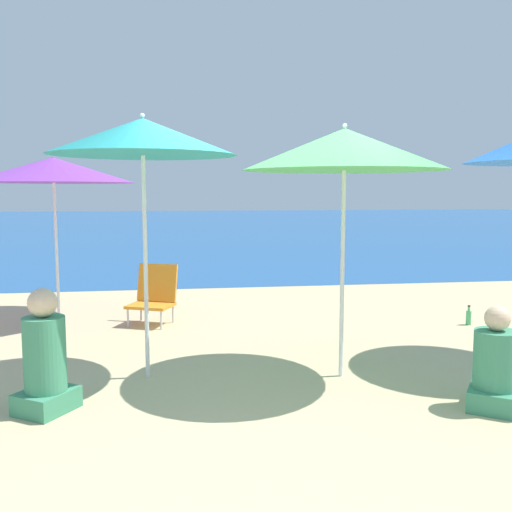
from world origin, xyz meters
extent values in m
plane|color=#C6B284|center=(0.00, 0.00, 0.00)|extent=(60.00, 60.00, 0.00)
cube|color=#1E5699|center=(0.00, 25.05, 0.00)|extent=(60.00, 40.00, 0.01)
cylinder|color=white|center=(-2.39, 2.99, 0.87)|extent=(0.04, 0.04, 1.74)
cone|color=purple|center=(-2.39, 2.99, 1.90)|extent=(2.00, 2.00, 0.32)
sphere|color=white|center=(-2.39, 2.99, 2.08)|extent=(0.04, 0.04, 0.04)
cylinder|color=white|center=(0.53, 0.24, 0.91)|extent=(0.04, 0.04, 1.81)
cone|color=#47B756|center=(0.53, 0.24, 1.99)|extent=(1.75, 1.75, 0.35)
sphere|color=white|center=(0.53, 0.24, 2.19)|extent=(0.04, 0.04, 0.04)
cylinder|color=white|center=(-1.17, 0.46, 0.97)|extent=(0.04, 0.04, 1.94)
cone|color=teal|center=(-1.17, 0.46, 2.09)|extent=(1.59, 1.59, 0.31)
sphere|color=white|center=(-1.17, 0.46, 2.27)|extent=(0.04, 0.04, 0.04)
cylinder|color=silver|center=(-1.48, 2.40, 0.11)|extent=(0.02, 0.02, 0.22)
cylinder|color=silver|center=(-1.08, 2.23, 0.11)|extent=(0.02, 0.02, 0.22)
cylinder|color=silver|center=(-1.34, 2.73, 0.11)|extent=(0.02, 0.02, 0.22)
cylinder|color=silver|center=(-0.94, 2.55, 0.11)|extent=(0.02, 0.02, 0.22)
cube|color=orange|center=(-1.21, 2.48, 0.24)|extent=(0.64, 0.59, 0.04)
cube|color=orange|center=(-1.13, 2.67, 0.50)|extent=(0.52, 0.32, 0.47)
cube|color=#3F8C66|center=(-1.88, -0.23, 0.08)|extent=(0.50, 0.52, 0.16)
cylinder|color=#3F8C66|center=(-1.88, -0.23, 0.44)|extent=(0.31, 0.31, 0.56)
sphere|color=beige|center=(-1.88, -0.23, 0.82)|extent=(0.21, 0.21, 0.21)
cube|color=#3F8C66|center=(1.45, -0.67, 0.08)|extent=(0.53, 0.54, 0.16)
cylinder|color=#3F8C66|center=(1.45, -0.67, 0.38)|extent=(0.32, 0.32, 0.44)
sphere|color=beige|center=(1.45, -0.67, 0.69)|extent=(0.19, 0.19, 0.19)
cylinder|color=#4CB266|center=(2.66, 1.91, 0.09)|extent=(0.06, 0.06, 0.17)
cylinder|color=#4CB266|center=(2.66, 1.91, 0.20)|extent=(0.03, 0.03, 0.06)
cylinder|color=black|center=(2.66, 1.91, 0.24)|extent=(0.03, 0.03, 0.02)
camera|label=1|loc=(-0.94, -4.51, 1.63)|focal=40.00mm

